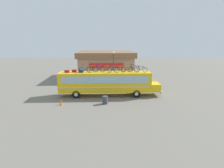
% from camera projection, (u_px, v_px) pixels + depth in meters
% --- Properties ---
extents(ground_plane, '(120.00, 120.00, 0.00)m').
position_uv_depth(ground_plane, '(105.00, 96.00, 25.83)').
color(ground_plane, slate).
extents(bus, '(13.27, 2.46, 3.15)m').
position_uv_depth(bus, '(107.00, 82.00, 25.43)').
color(bus, yellow).
rests_on(bus, ground).
extents(luggage_bag_1, '(0.60, 0.35, 0.31)m').
position_uv_depth(luggage_bag_1, '(67.00, 71.00, 24.83)').
color(luggage_bag_1, maroon).
rests_on(luggage_bag_1, bus).
extents(luggage_bag_2, '(0.58, 0.33, 0.34)m').
position_uv_depth(luggage_bag_2, '(74.00, 71.00, 25.15)').
color(luggage_bag_2, maroon).
rests_on(luggage_bag_2, bus).
extents(luggage_bag_3, '(0.59, 0.51, 0.38)m').
position_uv_depth(luggage_bag_3, '(81.00, 71.00, 25.09)').
color(luggage_bag_3, '#193899').
rests_on(luggage_bag_3, bus).
extents(rooftop_bicycle_1, '(1.73, 0.44, 0.95)m').
position_uv_depth(rooftop_bicycle_1, '(86.00, 70.00, 24.64)').
color(rooftop_bicycle_1, black).
rests_on(rooftop_bicycle_1, bus).
extents(rooftop_bicycle_2, '(1.72, 0.44, 0.95)m').
position_uv_depth(rooftop_bicycle_2, '(92.00, 69.00, 25.37)').
color(rooftop_bicycle_2, black).
rests_on(rooftop_bicycle_2, bus).
extents(rooftop_bicycle_3, '(1.80, 0.44, 0.97)m').
position_uv_depth(rooftop_bicycle_3, '(99.00, 69.00, 25.23)').
color(rooftop_bicycle_3, black).
rests_on(rooftop_bicycle_3, bus).
extents(rooftop_bicycle_4, '(1.71, 0.44, 0.88)m').
position_uv_depth(rooftop_bicycle_4, '(106.00, 69.00, 25.29)').
color(rooftop_bicycle_4, black).
rests_on(rooftop_bicycle_4, bus).
extents(rooftop_bicycle_5, '(1.73, 0.44, 0.95)m').
position_uv_depth(rooftop_bicycle_5, '(113.00, 70.00, 24.70)').
color(rooftop_bicycle_5, black).
rests_on(rooftop_bicycle_5, bus).
extents(rooftop_bicycle_6, '(1.74, 0.44, 0.87)m').
position_uv_depth(rooftop_bicycle_6, '(120.00, 69.00, 25.29)').
color(rooftop_bicycle_6, black).
rests_on(rooftop_bicycle_6, bus).
extents(rooftop_bicycle_7, '(1.64, 0.44, 0.87)m').
position_uv_depth(rooftop_bicycle_7, '(127.00, 69.00, 25.22)').
color(rooftop_bicycle_7, black).
rests_on(rooftop_bicycle_7, bus).
extents(rooftop_bicycle_8, '(1.77, 0.44, 0.98)m').
position_uv_depth(rooftop_bicycle_8, '(133.00, 69.00, 25.55)').
color(rooftop_bicycle_8, black).
rests_on(rooftop_bicycle_8, bus).
extents(rooftop_bicycle_9, '(1.73, 0.44, 0.89)m').
position_uv_depth(rooftop_bicycle_9, '(141.00, 70.00, 24.94)').
color(rooftop_bicycle_9, black).
rests_on(rooftop_bicycle_9, bus).
extents(roadside_building, '(10.83, 10.23, 5.08)m').
position_uv_depth(roadside_building, '(106.00, 64.00, 38.71)').
color(roadside_building, tan).
rests_on(roadside_building, ground).
extents(trash_bin, '(0.63, 0.63, 0.92)m').
position_uv_depth(trash_bin, '(105.00, 100.00, 22.33)').
color(trash_bin, '#3F3F47').
rests_on(trash_bin, ground).
extents(traffic_cone, '(0.31, 0.31, 0.62)m').
position_uv_depth(traffic_cone, '(61.00, 102.00, 22.01)').
color(traffic_cone, orange).
rests_on(traffic_cone, ground).
extents(street_lamp, '(0.40, 0.40, 5.48)m').
position_uv_depth(street_lamp, '(113.00, 63.00, 31.79)').
color(street_lamp, '#38383D').
rests_on(street_lamp, ground).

